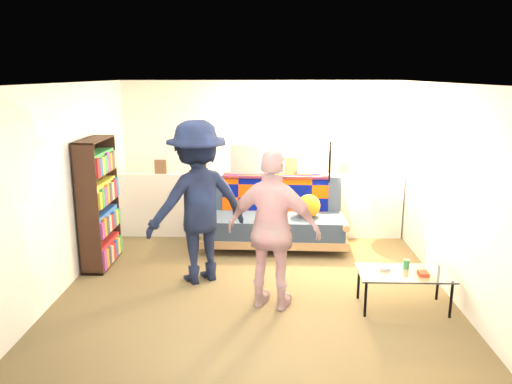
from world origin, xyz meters
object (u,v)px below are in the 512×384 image
Objects in this scene: futon_sofa at (276,218)px; person_left at (198,202)px; floor_lamp at (330,168)px; coffee_table at (405,275)px; person_right at (273,231)px; bookshelf at (99,207)px.

person_left is at bearing -127.11° from futon_sofa.
person_left is (-1.78, -1.53, -0.15)m from floor_lamp.
person_left is at bearing 162.53° from coffee_table.
coffee_table is 0.57× the size of person_right.
floor_lamp is 2.45m from person_right.
floor_lamp is 2.35m from person_left.
person_right is at bearing -110.88° from floor_lamp.
person_left is at bearing -21.64° from person_right.
floor_lamp is at bearing -93.33° from person_right.
person_left is 1.18m from person_right.
floor_lamp is 0.81× the size of person_left.
bookshelf is at bearing -10.53° from person_right.
person_left is at bearing -19.20° from bookshelf.
bookshelf reaches higher than floor_lamp.
coffee_table is at bearing -55.93° from futon_sofa.
floor_lamp reaches higher than coffee_table.
floor_lamp reaches higher than futon_sofa.
bookshelf is 2.60m from person_right.
person_left reaches higher than floor_lamp.
coffee_table is (1.36, -2.02, -0.03)m from futon_sofa.
futon_sofa is at bearing -158.10° from person_left.
person_right is at bearing 109.81° from person_left.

